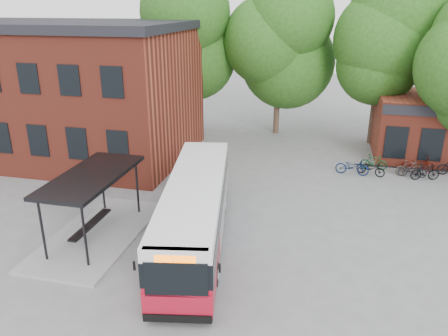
% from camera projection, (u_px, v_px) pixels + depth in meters
% --- Properties ---
extents(ground, '(100.00, 100.00, 0.00)m').
position_uv_depth(ground, '(203.00, 236.00, 18.99)').
color(ground, slate).
extents(station_building, '(18.40, 10.40, 8.50)m').
position_uv_depth(station_building, '(49.00, 89.00, 28.53)').
color(station_building, maroon).
rests_on(station_building, ground).
extents(bus_shelter, '(3.60, 7.00, 2.90)m').
position_uv_depth(bus_shelter, '(95.00, 205.00, 18.55)').
color(bus_shelter, black).
rests_on(bus_shelter, ground).
extents(bike_rail, '(5.20, 0.10, 0.38)m').
position_uv_depth(bike_rail, '(399.00, 170.00, 25.98)').
color(bike_rail, black).
rests_on(bike_rail, ground).
extents(tree_0, '(7.92, 7.92, 11.00)m').
position_uv_depth(tree_0, '(185.00, 60.00, 32.92)').
color(tree_0, '#204F15').
rests_on(tree_0, ground).
extents(tree_1, '(7.92, 7.92, 10.40)m').
position_uv_depth(tree_1, '(279.00, 65.00, 32.39)').
color(tree_1, '#204F15').
rests_on(tree_1, ground).
extents(tree_2, '(7.92, 7.92, 11.00)m').
position_uv_depth(tree_2, '(379.00, 66.00, 29.84)').
color(tree_2, '#204F15').
rests_on(tree_2, ground).
extents(city_bus, '(4.27, 11.02, 2.74)m').
position_uv_depth(city_bus, '(196.00, 212.00, 18.15)').
color(city_bus, '#A70F23').
rests_on(city_bus, ground).
extents(bicycle_0, '(1.98, 0.90, 1.00)m').
position_uv_depth(bicycle_0, '(352.00, 167.00, 25.67)').
color(bicycle_0, '#0A1A4A').
rests_on(bicycle_0, ground).
extents(bicycle_1, '(1.61, 0.47, 0.97)m').
position_uv_depth(bicycle_1, '(373.00, 162.00, 26.45)').
color(bicycle_1, '#11431F').
rests_on(bicycle_1, ground).
extents(bicycle_2, '(1.79, 1.22, 0.89)m').
position_uv_depth(bicycle_2, '(371.00, 168.00, 25.61)').
color(bicycle_2, black).
rests_on(bicycle_2, ground).
extents(bicycle_3, '(1.64, 0.91, 0.95)m').
position_uv_depth(bicycle_3, '(409.00, 168.00, 25.56)').
color(bicycle_3, '#453932').
rests_on(bicycle_3, ground).
extents(bicycle_4, '(1.60, 0.61, 0.83)m').
position_uv_depth(bicycle_4, '(412.00, 170.00, 25.33)').
color(bicycle_4, black).
rests_on(bicycle_4, ground).
extents(bicycle_5, '(1.72, 0.86, 1.00)m').
position_uv_depth(bicycle_5, '(425.00, 172.00, 24.86)').
color(bicycle_5, black).
rests_on(bicycle_5, ground).
extents(bicycle_6, '(1.89, 0.75, 0.97)m').
position_uv_depth(bicycle_6, '(418.00, 164.00, 26.14)').
color(bicycle_6, '#3A0803').
rests_on(bicycle_6, ground).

